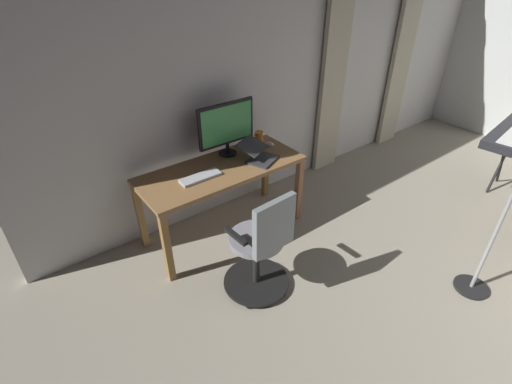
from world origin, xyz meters
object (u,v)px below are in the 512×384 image
Objects in this scene: office_chair at (261,248)px; laptop at (259,155)px; desk at (222,176)px; computer_mouse at (270,144)px; computer_monitor at (226,125)px; computer_keyboard at (201,177)px; mug_tea at (259,137)px.

office_chair reaches higher than laptop.
computer_mouse is at bearing -172.54° from desk.
desk is 0.66m from computer_mouse.
computer_monitor is 1.43× the size of laptop.
mug_tea reaches higher than computer_keyboard.
desk is 0.67m from mug_tea.
computer_monitor reaches higher than computer_mouse.
desk is at bearing 44.90° from computer_monitor.
computer_keyboard is (0.06, -0.79, 0.30)m from office_chair.
laptop reaches higher than desk.
computer_mouse reaches higher than desk.
laptop is 0.40m from mug_tea.
computer_mouse is (-0.27, -0.17, -0.04)m from laptop.
mug_tea is (-0.61, -0.23, 0.15)m from desk.
computer_keyboard is 2.72× the size of mug_tea.
mug_tea is at bearing -175.55° from computer_monitor.
computer_monitor is 4.37× the size of mug_tea.
laptop is at bearing 52.65° from mug_tea.
laptop is 0.32m from computer_mouse.
office_chair is at bearing 48.19° from computer_mouse.
computer_keyboard is at bearing 18.38° from mug_tea.
computer_mouse is at bearing -172.60° from laptop.
desk is 0.41m from laptop.
office_chair is 1.00m from laptop.
office_chair reaches higher than computer_mouse.
computer_monitor reaches higher than desk.
desk is at bearing 7.46° from computer_mouse.
office_chair is at bearing 94.52° from computer_keyboard.
laptop reaches higher than computer_mouse.
desk is at bearing 20.86° from mug_tea.
office_chair reaches higher than computer_keyboard.
desk is 0.89m from office_chair.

